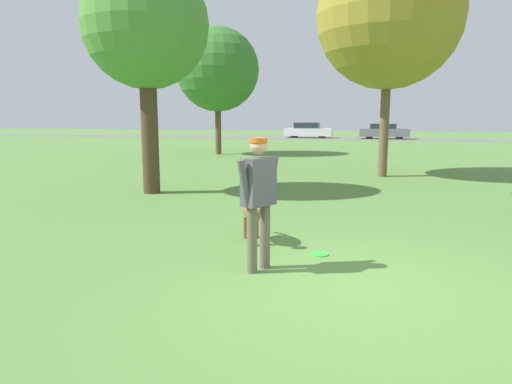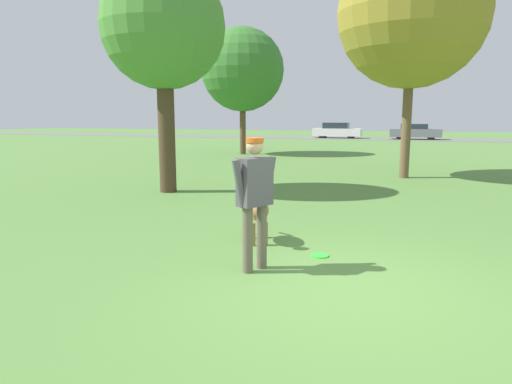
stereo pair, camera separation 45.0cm
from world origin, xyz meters
TOP-DOWN VIEW (x-y plane):
  - ground_plane at (0.00, 0.00)m, footprint 120.00×120.00m
  - far_road_strip at (0.00, 37.31)m, footprint 120.00×6.00m
  - person at (-1.19, 0.31)m, footprint 0.41×0.66m
  - dog at (-1.59, 1.56)m, footprint 0.64×1.00m
  - frisbee at (-0.52, 1.17)m, footprint 0.25×0.25m
  - tree_mid_center at (0.33, 10.35)m, footprint 4.54×4.54m
  - tree_near_left at (-5.39, 5.39)m, footprint 3.09×3.09m
  - tree_far_left at (-7.94, 17.43)m, footprint 4.23×4.23m
  - parked_car_white at (-6.33, 37.31)m, footprint 4.35×1.77m
  - parked_car_grey at (0.46, 37.06)m, footprint 4.29×1.93m

SIDE VIEW (x-z plane):
  - ground_plane at x=0.00m, z-range 0.00..0.00m
  - far_road_strip at x=0.00m, z-range 0.00..0.01m
  - frisbee at x=-0.52m, z-range 0.00..0.02m
  - dog at x=-1.59m, z-range 0.15..0.86m
  - parked_car_grey at x=0.46m, z-range 0.00..1.33m
  - parked_car_white at x=-6.33m, z-range -0.02..1.39m
  - person at x=-1.19m, z-range 0.16..1.84m
  - tree_near_left at x=-5.39m, z-range 1.25..6.94m
  - tree_far_left at x=-7.94m, z-range 1.09..7.52m
  - tree_mid_center at x=0.33m, z-range 1.38..8.70m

